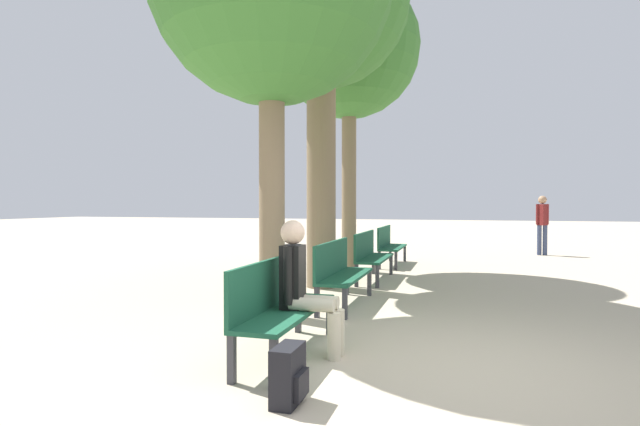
% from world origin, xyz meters
% --- Properties ---
extents(ground_plane, '(80.00, 80.00, 0.00)m').
position_xyz_m(ground_plane, '(0.00, 0.00, 0.00)').
color(ground_plane, '#B7A88E').
extents(bench_row_0, '(0.45, 1.76, 0.91)m').
position_xyz_m(bench_row_0, '(-1.56, 0.00, 0.52)').
color(bench_row_0, '#195138').
rests_on(bench_row_0, ground_plane).
extents(bench_row_1, '(0.45, 1.76, 0.91)m').
position_xyz_m(bench_row_1, '(-1.56, 2.41, 0.52)').
color(bench_row_1, '#195138').
rests_on(bench_row_1, ground_plane).
extents(bench_row_2, '(0.45, 1.76, 0.91)m').
position_xyz_m(bench_row_2, '(-1.56, 4.82, 0.52)').
color(bench_row_2, '#195138').
rests_on(bench_row_2, ground_plane).
extents(bench_row_3, '(0.45, 1.76, 0.91)m').
position_xyz_m(bench_row_3, '(-1.56, 7.23, 0.52)').
color(bench_row_3, '#195138').
rests_on(bench_row_3, ground_plane).
extents(tree_row_1, '(3.06, 3.06, 6.50)m').
position_xyz_m(tree_row_1, '(-2.23, 3.83, 4.86)').
color(tree_row_1, '#7A664C').
rests_on(tree_row_1, ground_plane).
extents(tree_row_2, '(3.01, 3.01, 6.29)m').
position_xyz_m(tree_row_2, '(-2.23, 5.99, 4.74)').
color(tree_row_2, '#7A664C').
rests_on(tree_row_2, ground_plane).
extents(person_seated, '(0.61, 0.35, 1.29)m').
position_xyz_m(person_seated, '(-1.32, 0.07, 0.68)').
color(person_seated, beige).
rests_on(person_seated, ground_plane).
extents(backpack, '(0.21, 0.34, 0.42)m').
position_xyz_m(backpack, '(-1.06, -1.08, 0.21)').
color(backpack, black).
rests_on(backpack, ground_plane).
extents(pedestrian_near, '(0.34, 0.30, 1.66)m').
position_xyz_m(pedestrian_near, '(2.24, 10.65, 0.95)').
color(pedestrian_near, '#384260').
rests_on(pedestrian_near, ground_plane).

